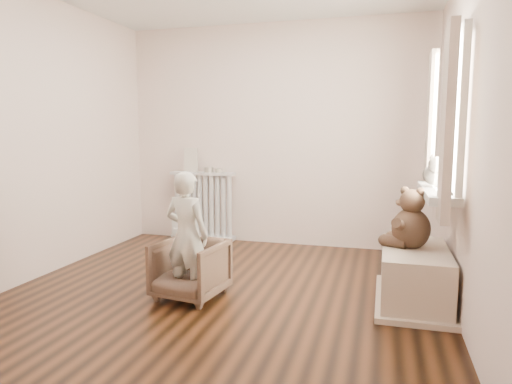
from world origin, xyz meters
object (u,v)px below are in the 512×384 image
(toy_bench, at_px, (414,278))
(child, at_px, (187,235))
(plush_cat, at_px, (434,174))
(radiator, at_px, (203,209))
(armchair, at_px, (190,269))
(toy_vanity, at_px, (187,218))
(teddy_bear, at_px, (411,219))

(toy_bench, bearing_deg, child, -166.53)
(plush_cat, bearing_deg, radiator, 176.27)
(armchair, bearing_deg, child, -81.25)
(radiator, relative_size, toy_vanity, 1.78)
(radiator, height_order, armchair, radiator)
(child, bearing_deg, toy_bench, -157.78)
(toy_vanity, height_order, child, child)
(toy_vanity, height_order, plush_cat, plush_cat)
(radiator, height_order, toy_vanity, radiator)
(toy_vanity, bearing_deg, armchair, -65.03)
(child, height_order, plush_cat, plush_cat)
(child, bearing_deg, radiator, -62.52)
(armchair, relative_size, teddy_bear, 1.11)
(armchair, distance_m, plush_cat, 2.14)
(radiator, xyz_separation_m, child, (0.65, -1.92, 0.14))
(armchair, height_order, teddy_bear, teddy_bear)
(toy_vanity, xyz_separation_m, toy_bench, (2.60, -1.48, -0.08))
(toy_vanity, xyz_separation_m, child, (0.86, -1.89, 0.26))
(toy_bench, distance_m, plush_cat, 0.86)
(radiator, xyz_separation_m, plush_cat, (2.54, -1.21, 0.61))
(toy_vanity, relative_size, armchair, 0.92)
(radiator, distance_m, plush_cat, 2.88)
(plush_cat, bearing_deg, toy_bench, -93.79)
(toy_vanity, bearing_deg, radiator, 8.27)
(toy_bench, height_order, plush_cat, plush_cat)
(toy_vanity, bearing_deg, plush_cat, -23.34)
(toy_bench, bearing_deg, radiator, 147.86)
(child, bearing_deg, armchair, -81.25)
(teddy_bear, bearing_deg, radiator, 169.53)
(toy_bench, relative_size, plush_cat, 3.14)
(radiator, bearing_deg, child, -71.27)
(toy_vanity, distance_m, teddy_bear, 2.97)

